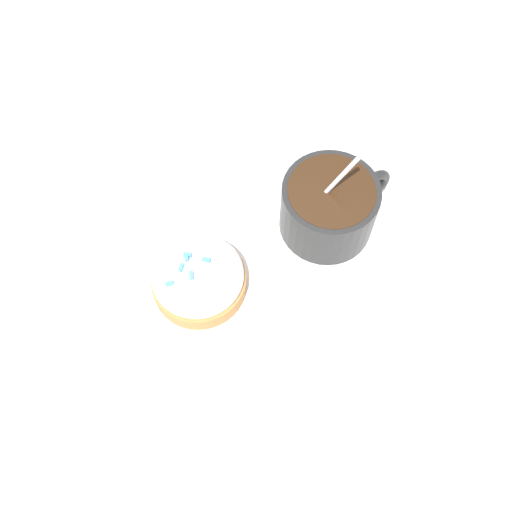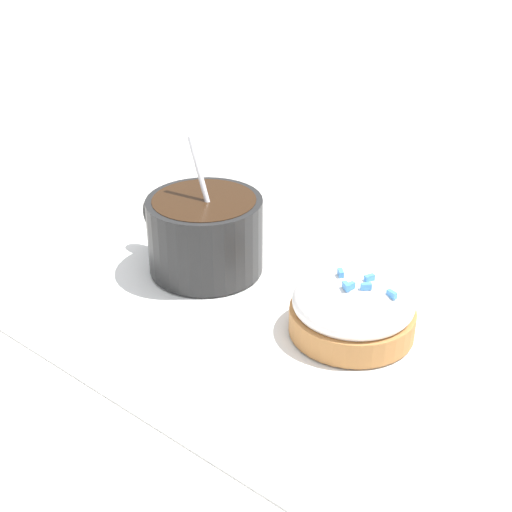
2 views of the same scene
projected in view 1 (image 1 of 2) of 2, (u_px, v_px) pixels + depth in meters
ground_plane at (260, 251)px, 0.57m from camera, size 3.00×3.00×0.00m
paper_napkin at (260, 250)px, 0.57m from camera, size 0.34×0.32×0.00m
coffee_cup at (330, 206)px, 0.55m from camera, size 0.11×0.09×0.11m
frosted_pastry at (196, 274)px, 0.54m from camera, size 0.09×0.09×0.04m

